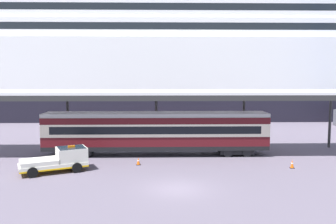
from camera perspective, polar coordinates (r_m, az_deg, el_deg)
The scene contains 7 objects.
ground_plane at distance 25.50m, azimuth 1.46°, elevation -11.90°, with size 400.00×400.00×0.00m, color #5B5261.
cruise_ship at distance 69.72m, azimuth -11.26°, elevation 9.52°, with size 135.73×22.16×35.65m.
platform_canopy at distance 35.11m, azimuth -1.90°, elevation 2.91°, with size 45.94×6.04×6.15m.
train_carriage at distance 35.09m, azimuth -1.89°, elevation -3.02°, with size 21.29×2.81×4.11m.
service_truck at distance 30.76m, azimuth -16.54°, elevation -7.08°, with size 5.57×3.96×2.02m.
traffic_cone_near at distance 31.76m, azimuth -4.66°, elevation -7.68°, with size 0.36×0.36×0.65m.
traffic_cone_mid at distance 32.29m, azimuth 18.84°, elevation -7.69°, with size 0.36×0.36×0.72m.
Camera 1 is at (-1.21, -24.21, 7.90)m, focal length 38.98 mm.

